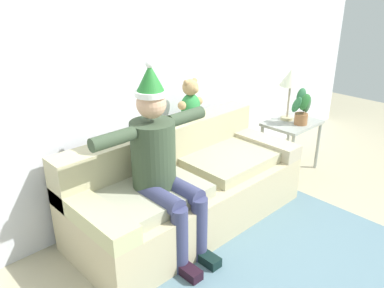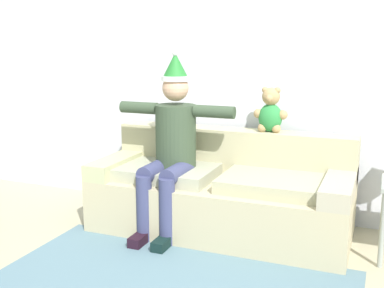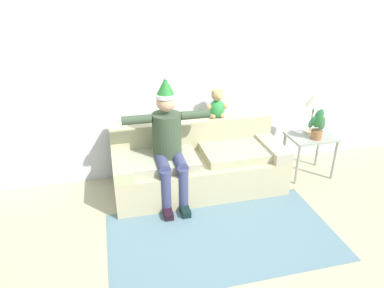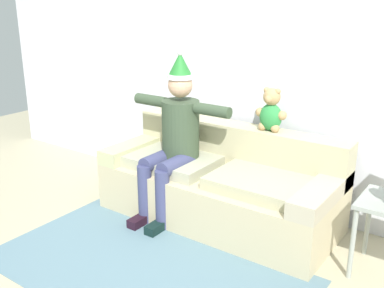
{
  "view_description": "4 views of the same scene",
  "coord_description": "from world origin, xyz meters",
  "px_view_note": "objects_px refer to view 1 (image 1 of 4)",
  "views": [
    {
      "loc": [
        -2.04,
        -1.2,
        2.02
      ],
      "look_at": [
        -0.12,
        0.82,
        0.84
      ],
      "focal_mm": 36.49,
      "sensor_mm": 36.0,
      "label": 1
    },
    {
      "loc": [
        1.22,
        -2.64,
        1.54
      ],
      "look_at": [
        -0.24,
        0.93,
        0.74
      ],
      "focal_mm": 44.66,
      "sensor_mm": 36.0,
      "label": 2
    },
    {
      "loc": [
        -1.02,
        -2.83,
        2.47
      ],
      "look_at": [
        -0.12,
        0.85,
        0.69
      ],
      "focal_mm": 33.21,
      "sensor_mm": 36.0,
      "label": 3
    },
    {
      "loc": [
        1.97,
        -2.18,
        1.93
      ],
      "look_at": [
        -0.17,
        0.82,
        0.73
      ],
      "focal_mm": 42.08,
      "sensor_mm": 36.0,
      "label": 4
    }
  ],
  "objects_px": {
    "couch": "(186,188)",
    "side_table": "(292,130)",
    "person_seated": "(161,162)",
    "table_lamp": "(291,80)",
    "teddy_bear": "(191,101)",
    "potted_plant": "(302,107)"
  },
  "relations": [
    {
      "from": "table_lamp",
      "to": "couch",
      "type": "bearing_deg",
      "value": -179.26
    },
    {
      "from": "side_table",
      "to": "table_lamp",
      "type": "bearing_deg",
      "value": 72.61
    },
    {
      "from": "teddy_bear",
      "to": "person_seated",
      "type": "bearing_deg",
      "value": -148.62
    },
    {
      "from": "person_seated",
      "to": "table_lamp",
      "type": "relative_size",
      "value": 2.68
    },
    {
      "from": "side_table",
      "to": "table_lamp",
      "type": "relative_size",
      "value": 1.06
    },
    {
      "from": "couch",
      "to": "side_table",
      "type": "xyz_separation_m",
      "value": [
        1.53,
        -0.07,
        0.17
      ]
    },
    {
      "from": "side_table",
      "to": "person_seated",
      "type": "bearing_deg",
      "value": -177.23
    },
    {
      "from": "potted_plant",
      "to": "side_table",
      "type": "bearing_deg",
      "value": 91.07
    },
    {
      "from": "teddy_bear",
      "to": "potted_plant",
      "type": "bearing_deg",
      "value": -20.25
    },
    {
      "from": "couch",
      "to": "table_lamp",
      "type": "height_order",
      "value": "table_lamp"
    },
    {
      "from": "table_lamp",
      "to": "potted_plant",
      "type": "height_order",
      "value": "table_lamp"
    },
    {
      "from": "couch",
      "to": "side_table",
      "type": "height_order",
      "value": "couch"
    },
    {
      "from": "person_seated",
      "to": "teddy_bear",
      "type": "distance_m",
      "value": 0.87
    },
    {
      "from": "table_lamp",
      "to": "potted_plant",
      "type": "distance_m",
      "value": 0.32
    },
    {
      "from": "person_seated",
      "to": "potted_plant",
      "type": "xyz_separation_m",
      "value": [
        1.93,
        -0.01,
        0.0
      ]
    },
    {
      "from": "person_seated",
      "to": "teddy_bear",
      "type": "relative_size",
      "value": 3.96
    },
    {
      "from": "couch",
      "to": "teddy_bear",
      "type": "relative_size",
      "value": 5.53
    },
    {
      "from": "teddy_bear",
      "to": "side_table",
      "type": "xyz_separation_m",
      "value": [
        1.21,
        -0.35,
        -0.5
      ]
    },
    {
      "from": "teddy_bear",
      "to": "table_lamp",
      "type": "height_order",
      "value": "teddy_bear"
    },
    {
      "from": "teddy_bear",
      "to": "potted_plant",
      "type": "height_order",
      "value": "teddy_bear"
    },
    {
      "from": "table_lamp",
      "to": "potted_plant",
      "type": "relative_size",
      "value": 1.39
    },
    {
      "from": "table_lamp",
      "to": "potted_plant",
      "type": "xyz_separation_m",
      "value": [
        -0.03,
        -0.19,
        -0.25
      ]
    }
  ]
}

